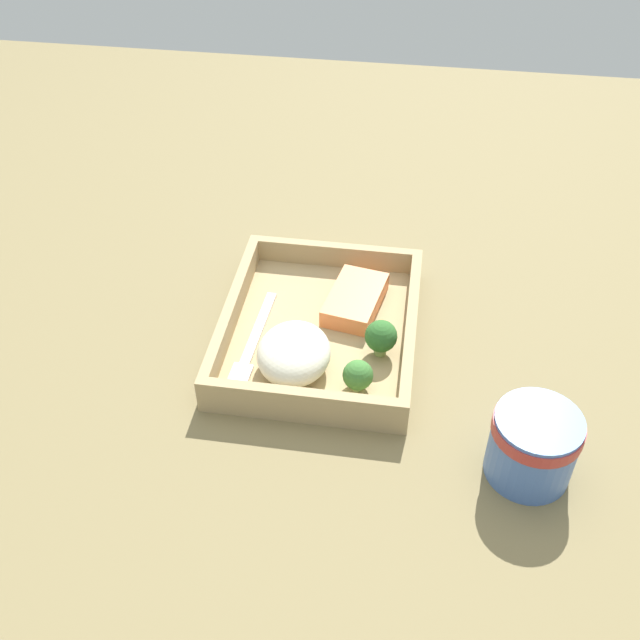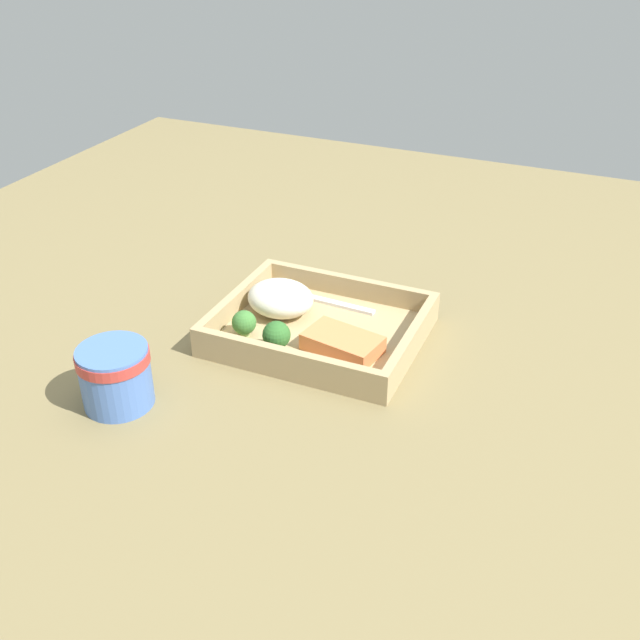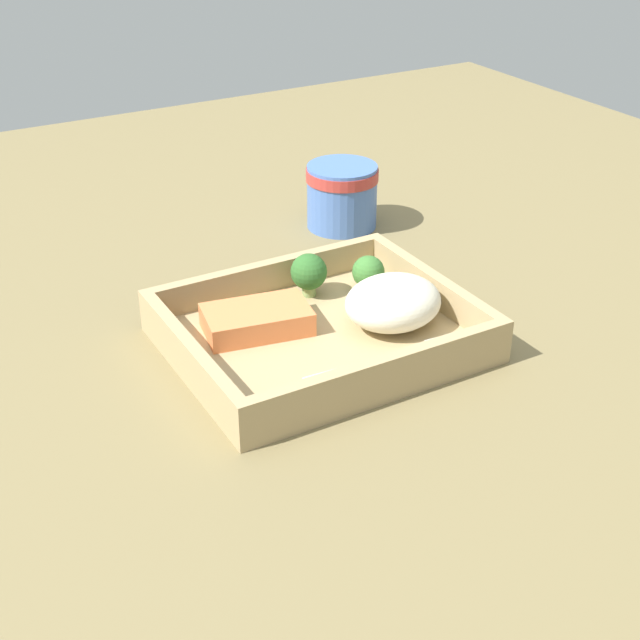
{
  "view_description": "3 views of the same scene",
  "coord_description": "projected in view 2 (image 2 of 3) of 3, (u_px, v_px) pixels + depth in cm",
  "views": [
    {
      "loc": [
        63.29,
        9.55,
        59.39
      ],
      "look_at": [
        0.0,
        0.0,
        2.7
      ],
      "focal_mm": 42.0,
      "sensor_mm": 36.0,
      "label": 1
    },
    {
      "loc": [
        -34.0,
        78.14,
        53.96
      ],
      "look_at": [
        0.0,
        0.0,
        2.7
      ],
      "focal_mm": 42.0,
      "sensor_mm": 36.0,
      "label": 2
    },
    {
      "loc": [
        -34.9,
        -61.08,
        42.56
      ],
      "look_at": [
        0.0,
        0.0,
        2.7
      ],
      "focal_mm": 50.0,
      "sensor_mm": 36.0,
      "label": 3
    }
  ],
  "objects": [
    {
      "name": "broccoli_floret_2",
      "position": [
        244.0,
        323.0,
        0.98
      ],
      "size": [
        3.26,
        3.26,
        3.62
      ],
      "color": "#88A55F",
      "rests_on": "takeout_tray"
    },
    {
      "name": "mashed_potatoes",
      "position": [
        280.0,
        298.0,
        1.03
      ],
      "size": [
        9.27,
        7.93,
        4.73
      ],
      "primitive_type": "ellipsoid",
      "color": "beige",
      "rests_on": "takeout_tray"
    },
    {
      "name": "broccoli_floret_1",
      "position": [
        277.0,
        336.0,
        0.94
      ],
      "size": [
        3.6,
        3.6,
        4.39
      ],
      "color": "#80995B",
      "rests_on": "takeout_tray"
    },
    {
      "name": "takeout_tray",
      "position": [
        320.0,
        333.0,
        1.01
      ],
      "size": [
        26.55,
        21.89,
        1.2
      ],
      "primitive_type": "cube",
      "color": "tan",
      "rests_on": "ground_plane"
    },
    {
      "name": "fork",
      "position": [
        316.0,
        299.0,
        1.07
      ],
      "size": [
        15.86,
        2.46,
        0.44
      ],
      "color": "silver",
      "rests_on": "takeout_tray"
    },
    {
      "name": "salmon_fillet",
      "position": [
        343.0,
        343.0,
        0.95
      ],
      "size": [
        10.51,
        7.37,
        2.24
      ],
      "primitive_type": "cube",
      "rotation": [
        0.0,
        0.0,
        -0.18
      ],
      "color": "#EF8049",
      "rests_on": "takeout_tray"
    },
    {
      "name": "paper_cup",
      "position": [
        115.0,
        374.0,
        0.86
      ],
      "size": [
        8.45,
        8.45,
        7.5
      ],
      "color": "#496FB9",
      "rests_on": "ground_plane"
    },
    {
      "name": "tray_rim",
      "position": [
        320.0,
        320.0,
        0.99
      ],
      "size": [
        26.55,
        21.89,
        3.0
      ],
      "color": "tan",
      "rests_on": "takeout_tray"
    },
    {
      "name": "ground_plane",
      "position": [
        320.0,
        343.0,
        1.01
      ],
      "size": [
        160.0,
        160.0,
        2.0
      ],
      "primitive_type": "cube",
      "color": "olive"
    }
  ]
}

